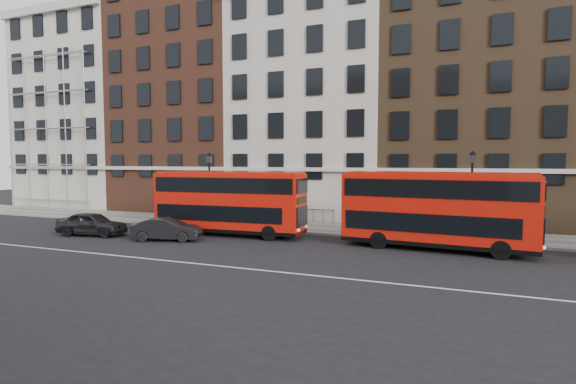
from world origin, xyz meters
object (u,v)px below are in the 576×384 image
at_px(bus_c, 436,208).
at_px(car_front, 167,229).
at_px(car_rear, 92,224).
at_px(bus_b, 229,201).

relative_size(bus_c, car_front, 2.45).
bearing_deg(car_rear, bus_c, -90.67).
bearing_deg(bus_b, bus_c, -2.95).
distance_m(bus_b, car_front, 4.33).
height_order(bus_b, car_front, bus_b).
relative_size(bus_c, car_rear, 2.28).
relative_size(bus_b, car_front, 2.40).
bearing_deg(bus_b, car_rear, -160.69).
distance_m(bus_c, car_rear, 21.41).
bearing_deg(car_rear, car_front, -97.00).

